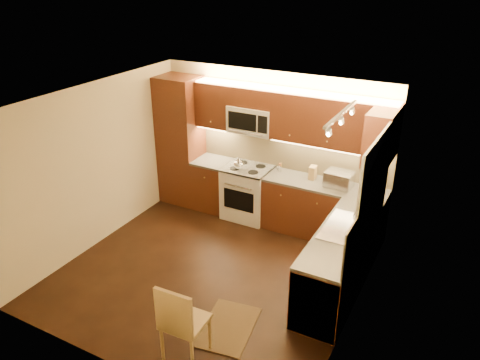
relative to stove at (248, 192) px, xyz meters
The scene contains 37 objects.
floor 1.76m from the stove, 79.85° to the right, with size 4.00×4.00×0.01m, color black.
ceiling 2.66m from the stove, 79.85° to the right, with size 4.00×4.00×0.01m, color beige.
wall_back 0.91m from the stove, 47.29° to the left, with size 4.00×0.01×2.50m, color beige.
wall_front 3.77m from the stove, 85.33° to the right, with size 4.00×0.01×2.50m, color beige.
wall_left 2.51m from the stove, 135.42° to the right, with size 0.01×4.00×2.50m, color beige.
wall_right 2.95m from the stove, 36.06° to the right, with size 0.01×4.00×2.50m, color beige.
pantry 1.52m from the stove, behind, with size 0.70×0.60×2.30m, color #411B0E.
base_cab_back_left 0.69m from the stove, behind, with size 0.62×0.60×0.86m, color #411B0E.
counter_back_left 0.81m from the stove, behind, with size 0.62×0.60×0.04m, color #363331.
base_cab_back_right 1.34m from the stove, ahead, with size 1.92×0.60×0.86m, color #411B0E.
counter_back_right 1.40m from the stove, ahead, with size 1.92×0.60×0.04m, color #363331.
base_cab_right 2.37m from the stove, 32.52° to the right, with size 0.60×2.00×0.86m, color #411B0E.
counter_right 2.41m from the stove, 32.52° to the right, with size 0.60×2.00×0.04m, color #363331.
dishwasher 2.81m from the stove, 44.64° to the right, with size 0.58×0.60×0.84m, color silver.
backsplash_back 1.03m from the stove, 25.86° to the left, with size 3.30×0.02×0.60m, color tan.
backsplash_right 2.72m from the stove, 29.11° to the right, with size 0.02×2.00×0.60m, color tan.
upper_cab_back_left 1.58m from the stove, 167.74° to the left, with size 0.62×0.35×0.75m, color #411B0E.
upper_cab_back_right 1.95m from the stove, ahead, with size 1.92×0.35×0.75m, color #411B0E.
upper_cab_bridge 1.64m from the stove, 90.00° to the left, with size 0.76×0.35×0.31m, color #411B0E.
upper_cab_right_corner 2.57m from the stove, ahead, with size 0.35×0.50×0.75m, color #411B0E.
stove is the anchor object (origin of this frame).
microwave 1.27m from the stove, 90.00° to the left, with size 0.76×0.38×0.44m, color silver, non-canonical shape.
window_frame 2.79m from the stove, 26.21° to the right, with size 0.03×1.44×1.24m, color silver.
window_blinds 2.77m from the stove, 26.41° to the right, with size 0.02×1.36×1.16m, color silver.
sink 2.35m from the stove, 29.36° to the right, with size 0.52×0.86×0.15m, color silver, non-canonical shape.
faucet 2.52m from the stove, 27.30° to the right, with size 0.20×0.04×0.30m, color silver, non-canonical shape.
track_light_bar 3.01m from the stove, 34.57° to the right, with size 0.04×1.20×0.03m, color silver.
kettle 0.59m from the stove, 130.28° to the right, with size 0.18×0.18×0.21m, color silver, non-canonical shape.
toaster_oven 1.65m from the stove, ahead, with size 0.41×0.31×0.25m, color silver.
knife_block 1.23m from the stove, ahead, with size 0.10×0.16×0.21m, color #A6854A.
spice_jar_a 0.71m from the stove, 15.31° to the left, with size 0.05×0.05×0.10m, color silver.
spice_jar_b 0.73m from the stove, 29.18° to the left, with size 0.05×0.05×0.09m, color brown.
spice_jar_c 0.73m from the stove, 13.71° to the left, with size 0.05×0.05×0.09m, color silver.
spice_jar_d 0.72m from the stove, 27.60° to the left, with size 0.04×0.04×0.10m, color brown.
soap_bottle 2.26m from the stove, ahead, with size 0.08×0.09×0.18m, color white.
rug 2.82m from the stove, 67.67° to the right, with size 0.59×0.89×0.01m, color black.
dining_chair 3.29m from the stove, 74.79° to the right, with size 0.44×0.44×1.01m, color #A6854A, non-canonical shape.
Camera 1 is at (2.96, -4.73, 4.03)m, focal length 35.07 mm.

